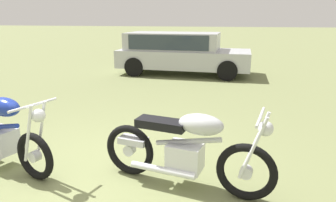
{
  "coord_description": "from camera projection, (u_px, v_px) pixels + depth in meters",
  "views": [
    {
      "loc": [
        1.71,
        -2.95,
        1.96
      ],
      "look_at": [
        0.78,
        1.61,
        0.65
      ],
      "focal_mm": 32.1,
      "sensor_mm": 36.0,
      "label": 1
    }
  ],
  "objects": [
    {
      "name": "ground_plane",
      "position": [
        79.0,
        184.0,
        3.64
      ],
      "size": [
        120.0,
        120.0,
        0.0
      ],
      "primitive_type": "plane",
      "color": "olive"
    },
    {
      "name": "motorcycle_blue",
      "position": [
        0.0,
        133.0,
        3.94
      ],
      "size": [
        1.91,
        0.88,
        1.02
      ],
      "rotation": [
        0.0,
        0.0,
        -0.31
      ],
      "color": "black",
      "rests_on": "ground"
    },
    {
      "name": "motorcycle_silver",
      "position": [
        185.0,
        149.0,
        3.48
      ],
      "size": [
        2.09,
        0.73,
        1.02
      ],
      "rotation": [
        0.0,
        0.0,
        -0.2
      ],
      "color": "black",
      "rests_on": "ground"
    },
    {
      "name": "car_silver",
      "position": [
        179.0,
        50.0,
        10.52
      ],
      "size": [
        4.58,
        2.06,
        1.43
      ],
      "rotation": [
        0.0,
        0.0,
        -0.04
      ],
      "color": "#B2B5BA",
      "rests_on": "ground"
    }
  ]
}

